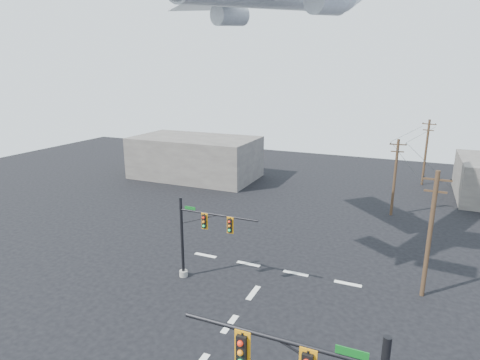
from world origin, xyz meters
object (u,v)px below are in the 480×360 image
at_px(utility_pole_b, 395,176).
at_px(utility_pole_c, 426,151).
at_px(signal_mast_far, 197,238).
at_px(utility_pole_a, 430,233).

relative_size(utility_pole_b, utility_pole_c, 0.93).
xyz_separation_m(signal_mast_far, utility_pole_b, (12.50, 20.96, 0.98)).
distance_m(utility_pole_b, utility_pole_c, 15.24).
bearing_deg(utility_pole_c, signal_mast_far, -91.42).
bearing_deg(utility_pole_c, utility_pole_a, -68.03).
relative_size(utility_pole_a, utility_pole_c, 1.00).
bearing_deg(signal_mast_far, utility_pole_a, 15.66).
xyz_separation_m(utility_pole_a, utility_pole_c, (0.14, 31.49, 0.00)).
height_order(signal_mast_far, utility_pole_c, utility_pole_c).
height_order(signal_mast_far, utility_pole_a, utility_pole_a).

